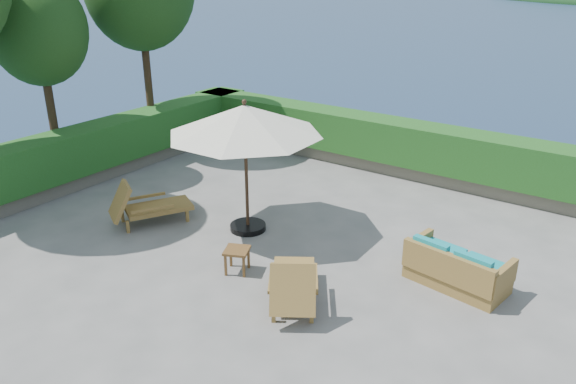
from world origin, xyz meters
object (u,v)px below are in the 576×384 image
Objects in this scene: patio_umbrella at (245,121)px; lounge_right at (293,283)px; lounge_left at (146,206)px; wicker_loveseat at (456,270)px; side_table at (237,253)px.

patio_umbrella reaches higher than lounge_right.
patio_umbrella is 2.21× the size of lounge_left.
patio_umbrella is at bearing 56.09° from lounge_left.
side_table is at bearing -143.20° from wicker_loveseat.
lounge_right is 1.00× the size of wicker_loveseat.
wicker_loveseat is at bearing 41.08° from lounge_left.
patio_umbrella is 3.37m from lounge_right.
side_table is (0.89, -1.39, -1.89)m from patio_umbrella.
lounge_left is at bearing 171.05° from side_table.
patio_umbrella is 7.07× the size of side_table.
wicker_loveseat is at bearing 27.92° from side_table.
lounge_left is 4.20m from lounge_right.
patio_umbrella is at bearing 110.06° from lounge_right.
lounge_left is 1.00× the size of lounge_right.
patio_umbrella is at bearing -166.60° from wicker_loveseat.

